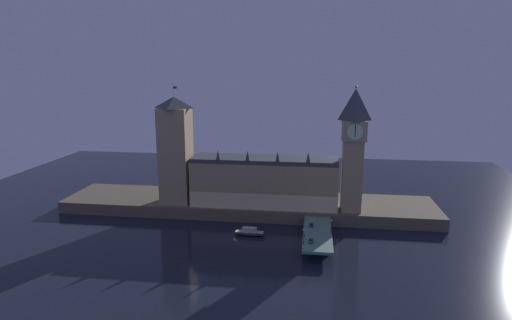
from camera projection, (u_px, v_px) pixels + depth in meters
name	position (u px, v px, depth m)	size (l,w,h in m)	color
ground_plane	(236.00, 235.00, 220.85)	(400.00, 400.00, 0.00)	black
embankment	(248.00, 205.00, 257.86)	(220.00, 42.00, 6.91)	brown
parliament_hall	(264.00, 181.00, 245.23)	(82.68, 21.80, 33.25)	tan
clock_tower	(353.00, 146.00, 229.81)	(13.20, 13.31, 68.67)	tan
victoria_tower	(176.00, 150.00, 246.97)	(16.97, 16.97, 67.54)	tan
bridge	(317.00, 235.00, 209.72)	(13.94, 46.00, 5.59)	slate
car_northbound_lead	(311.00, 225.00, 217.44)	(2.09, 4.45, 1.39)	navy
car_northbound_trail	(311.00, 241.00, 197.51)	(1.92, 4.62, 1.41)	#235633
pedestrian_near_rail	(305.00, 236.00, 202.76)	(0.38, 0.38, 1.82)	black
pedestrian_mid_walk	(330.00, 230.00, 210.75)	(0.38, 0.38, 1.57)	black
street_lamp_near	(304.00, 234.00, 195.02)	(1.34, 0.60, 7.17)	#2D3333
street_lamp_mid	(331.00, 225.00, 207.60)	(1.34, 0.60, 6.84)	#2D3333
street_lamp_far	(305.00, 214.00, 223.67)	(1.34, 0.60, 6.03)	#2D3333
boat_upstream	(249.00, 233.00, 219.63)	(16.55, 5.00, 4.28)	#28282D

